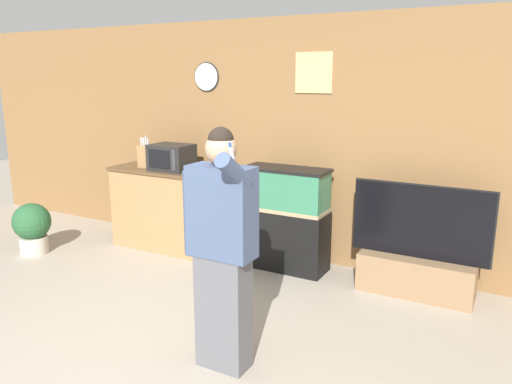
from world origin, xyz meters
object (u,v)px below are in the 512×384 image
object	(u,v)px
knife_block	(145,156)
potted_plant	(32,226)
aquarium_on_stand	(285,219)
microwave	(172,157)
counter_island	(170,209)
tv_on_stand	(417,262)
person_standing	(221,247)

from	to	relation	value
knife_block	potted_plant	world-z (taller)	knife_block
aquarium_on_stand	microwave	bearing A→B (deg)	-176.39
counter_island	knife_block	world-z (taller)	knife_block
counter_island	potted_plant	distance (m)	1.57
knife_block	tv_on_stand	distance (m)	3.22
knife_block	person_standing	bearing A→B (deg)	-38.82
microwave	potted_plant	xyz separation A→B (m)	(-1.33, -0.90, -0.78)
person_standing	tv_on_stand	bearing A→B (deg)	63.50
counter_island	aquarium_on_stand	bearing A→B (deg)	2.74
aquarium_on_stand	tv_on_stand	xyz separation A→B (m)	(1.35, 0.02, -0.24)
tv_on_stand	person_standing	world-z (taller)	person_standing
knife_block	aquarium_on_stand	xyz separation A→B (m)	(1.77, 0.11, -0.54)
tv_on_stand	person_standing	xyz separation A→B (m)	(-0.94, -1.89, 0.57)
counter_island	person_standing	size ratio (longest dim) A/B	0.84
aquarium_on_stand	knife_block	bearing A→B (deg)	-176.34
person_standing	potted_plant	distance (m)	3.31
aquarium_on_stand	person_standing	size ratio (longest dim) A/B	0.64
aquarium_on_stand	counter_island	bearing A→B (deg)	-177.26
tv_on_stand	potted_plant	size ratio (longest dim) A/B	2.13
tv_on_stand	aquarium_on_stand	bearing A→B (deg)	-179.21
aquarium_on_stand	potted_plant	bearing A→B (deg)	-160.06
counter_island	microwave	xyz separation A→B (m)	(0.07, -0.02, 0.62)
counter_island	knife_block	size ratio (longest dim) A/B	3.91
microwave	person_standing	xyz separation A→B (m)	(1.81, -1.78, -0.22)
tv_on_stand	knife_block	bearing A→B (deg)	-177.58
tv_on_stand	person_standing	size ratio (longest dim) A/B	0.74
potted_plant	tv_on_stand	bearing A→B (deg)	13.89
counter_island	aquarium_on_stand	size ratio (longest dim) A/B	1.30
aquarium_on_stand	person_standing	xyz separation A→B (m)	(0.41, -1.87, 0.33)
counter_island	aquarium_on_stand	world-z (taller)	aquarium_on_stand
counter_island	microwave	bearing A→B (deg)	-15.70
aquarium_on_stand	person_standing	world-z (taller)	person_standing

